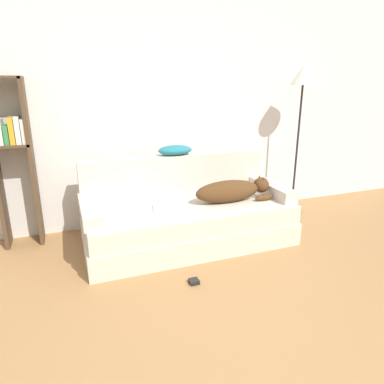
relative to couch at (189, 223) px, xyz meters
The scene contains 11 objects.
wall_back 1.38m from the couch, 95.80° to the left, with size 7.20×0.06×2.70m.
couch is the anchor object (origin of this frame).
couch_backrest 0.57m from the couch, 90.00° to the left, with size 1.96×0.15×0.41m.
couch_arm_left 0.96m from the couch, behind, with size 0.15×0.73×0.12m.
couch_arm_right 0.96m from the couch, ahead, with size 0.15×0.73×0.12m.
dog 0.54m from the couch, ahead, with size 0.79×0.24×0.23m.
laptop 0.30m from the couch, 163.21° to the right, with size 0.35×0.26×0.02m.
throw_pillow 0.77m from the couch, 90.54° to the left, with size 0.36×0.20×0.10m.
bookshelf 1.77m from the couch, 159.58° to the left, with size 0.34×0.26×1.58m.
floor_lamp 1.99m from the couch, 13.25° to the left, with size 0.29×0.29×1.72m.
power_adapter 0.78m from the couch, 107.08° to the right, with size 0.07×0.07×0.03m.
Camera 1 is at (-1.00, -0.88, 1.49)m, focal length 32.00 mm.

